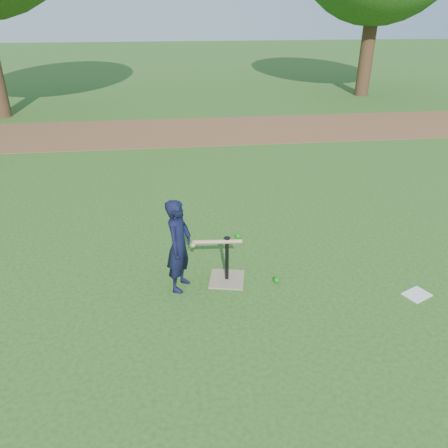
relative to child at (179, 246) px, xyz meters
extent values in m
plane|color=#285116|center=(0.82, -0.11, -0.59)|extent=(80.00, 80.00, 0.00)
cube|color=brown|center=(0.82, 7.39, -0.58)|extent=(24.00, 3.00, 0.01)
imported|color=black|center=(0.00, 0.00, 0.00)|extent=(0.43, 0.51, 1.18)
sphere|color=#0C860F|center=(1.20, -0.06, -0.55)|extent=(0.08, 0.08, 0.08)
cube|color=white|center=(2.83, -0.53, -0.58)|extent=(0.37, 0.34, 0.01)
cube|color=#92815C|center=(0.59, 0.08, -0.58)|extent=(0.51, 0.51, 0.02)
cylinder|color=black|center=(0.59, 0.08, -0.29)|extent=(0.05, 0.05, 0.55)
cylinder|color=black|center=(0.59, 0.08, 0.00)|extent=(0.08, 0.08, 0.06)
cylinder|color=tan|center=(0.47, 0.06, -0.01)|extent=(0.60, 0.10, 0.05)
sphere|color=tan|center=(0.17, 0.02, -0.01)|extent=(0.06, 0.06, 0.06)
sphere|color=#0C860F|center=(0.73, 0.16, -0.01)|extent=(0.08, 0.08, 0.08)
cylinder|color=#382316|center=(7.32, 11.89, 1.12)|extent=(0.50, 0.50, 3.42)
camera|label=1|loc=(-0.02, -4.53, 2.56)|focal=35.00mm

